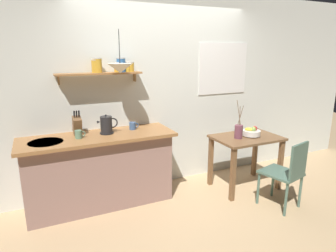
{
  "coord_description": "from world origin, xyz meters",
  "views": [
    {
      "loc": [
        -1.64,
        -3.1,
        1.9
      ],
      "look_at": [
        -0.1,
        0.25,
        0.95
      ],
      "focal_mm": 31.14,
      "sensor_mm": 36.0,
      "label": 1
    }
  ],
  "objects": [
    {
      "name": "twig_vase",
      "position": [
        0.81,
        -0.05,
        0.85
      ],
      "size": [
        0.11,
        0.11,
        0.52
      ],
      "color": "brown",
      "rests_on": "dining_table"
    },
    {
      "name": "knife_block",
      "position": [
        -1.22,
        0.45,
        1.04
      ],
      "size": [
        0.1,
        0.19,
        0.3
      ],
      "color": "brown",
      "rests_on": "kitchen_counter"
    },
    {
      "name": "wall_shelf",
      "position": [
        -0.8,
        0.49,
        1.69
      ],
      "size": [
        1.04,
        0.2,
        0.31
      ],
      "color": "#9E6B3D"
    },
    {
      "name": "dining_table",
      "position": [
        0.97,
        -0.04,
        0.61
      ],
      "size": [
        0.91,
        0.62,
        0.75
      ],
      "color": "brown",
      "rests_on": "ground_plane"
    },
    {
      "name": "ground_plane",
      "position": [
        0.0,
        0.0,
        0.0
      ],
      "size": [
        14.0,
        14.0,
        0.0
      ],
      "primitive_type": "plane",
      "color": "tan"
    },
    {
      "name": "coffee_mug_by_sink",
      "position": [
        -1.23,
        0.27,
        0.97
      ],
      "size": [
        0.12,
        0.08,
        0.1
      ],
      "color": "slate",
      "rests_on": "kitchen_counter"
    },
    {
      "name": "fruit_bowl",
      "position": [
        1.04,
        -0.04,
        0.81
      ],
      "size": [
        0.25,
        0.25,
        0.14
      ],
      "color": "silver",
      "rests_on": "dining_table"
    },
    {
      "name": "electric_kettle",
      "position": [
        -0.88,
        0.34,
        1.03
      ],
      "size": [
        0.25,
        0.17,
        0.24
      ],
      "color": "black",
      "rests_on": "kitchen_counter"
    },
    {
      "name": "kitchen_counter",
      "position": [
        -1.0,
        0.32,
        0.47
      ],
      "size": [
        1.83,
        0.63,
        0.92
      ],
      "color": "gray",
      "rests_on": "ground_plane"
    },
    {
      "name": "back_wall",
      "position": [
        0.2,
        0.65,
        1.35
      ],
      "size": [
        6.8,
        0.11,
        2.7
      ],
      "color": "silver",
      "rests_on": "ground_plane"
    },
    {
      "name": "dining_chair_near",
      "position": [
        1.04,
        -0.72,
        0.49
      ],
      "size": [
        0.49,
        0.52,
        0.87
      ],
      "color": "#4C6B5B",
      "rests_on": "ground_plane"
    },
    {
      "name": "coffee_mug_spare",
      "position": [
        -0.54,
        0.39,
        0.97
      ],
      "size": [
        0.13,
        0.09,
        0.09
      ],
      "color": "#3D5B89",
      "rests_on": "kitchen_counter"
    },
    {
      "name": "pendant_lamp",
      "position": [
        -0.72,
        0.23,
        1.71
      ],
      "size": [
        0.3,
        0.3,
        0.48
      ],
      "color": "black"
    }
  ]
}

